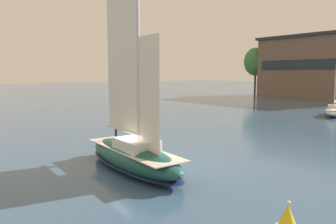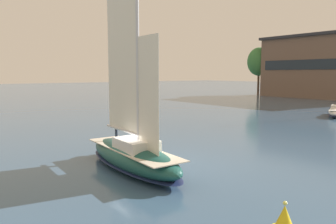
{
  "view_description": "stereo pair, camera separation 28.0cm",
  "coord_description": "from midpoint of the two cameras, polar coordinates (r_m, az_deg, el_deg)",
  "views": [
    {
      "loc": [
        18.3,
        -11.35,
        6.45
      ],
      "look_at": [
        0.0,
        3.0,
        3.7
      ],
      "focal_mm": 35.0,
      "sensor_mm": 36.0,
      "label": 1
    },
    {
      "loc": [
        18.47,
        -11.13,
        6.45
      ],
      "look_at": [
        0.0,
        3.0,
        3.7
      ],
      "focal_mm": 35.0,
      "sensor_mm": 36.0,
      "label": 2
    }
  ],
  "objects": [
    {
      "name": "sailboat_moored_outer_mooring",
      "position": [
        55.9,
        26.81,
        0.19
      ],
      "size": [
        5.25,
        8.46,
        11.29
      ],
      "color": "white",
      "rests_on": "ground"
    },
    {
      "name": "ground_plane",
      "position": [
        22.5,
        -6.48,
        -9.95
      ],
      "size": [
        400.0,
        400.0,
        0.0
      ],
      "primitive_type": "plane",
      "color": "#385675"
    },
    {
      "name": "tree_shore_left",
      "position": [
        102.25,
        14.94,
        8.45
      ],
      "size": [
        6.85,
        6.85,
        14.1
      ],
      "color": "brown",
      "rests_on": "ground"
    },
    {
      "name": "sailboat_main",
      "position": [
        22.18,
        -6.5,
        -7.12
      ],
      "size": [
        10.8,
        3.51,
        14.65
      ],
      "color": "#194C47",
      "rests_on": "ground"
    },
    {
      "name": "waterfront_building",
      "position": [
        97.88,
        25.88,
        7.15
      ],
      "size": [
        32.66,
        19.04,
        16.44
      ],
      "color": "brown",
      "rests_on": "ground"
    }
  ]
}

